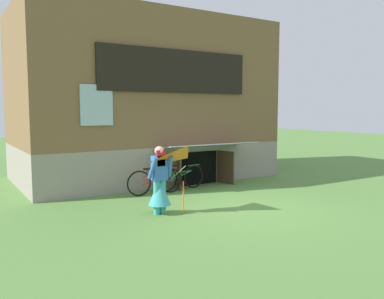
% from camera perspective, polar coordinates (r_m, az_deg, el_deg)
% --- Properties ---
extents(ground_plane, '(60.00, 60.00, 0.00)m').
position_cam_1_polar(ground_plane, '(10.05, 6.43, -8.05)').
color(ground_plane, '#56843D').
extents(log_house, '(8.42, 5.65, 5.44)m').
position_cam_1_polar(log_house, '(14.26, -6.83, 7.03)').
color(log_house, gray).
rests_on(log_house, ground_plane).
extents(person, '(0.61, 0.52, 1.56)m').
position_cam_1_polar(person, '(9.19, -4.61, -5.16)').
color(person, teal).
rests_on(person, ground_plane).
extents(kite, '(1.00, 1.09, 1.44)m').
position_cam_1_polar(kite, '(8.81, -0.50, -2.00)').
color(kite, orange).
rests_on(kite, ground_plane).
extents(bicycle_green, '(1.66, 0.14, 0.76)m').
position_cam_1_polar(bicycle_green, '(11.97, -1.65, -3.99)').
color(bicycle_green, black).
rests_on(bicycle_green, ground_plane).
extents(bicycle_red, '(1.68, 0.13, 0.76)m').
position_cam_1_polar(bicycle_red, '(11.37, -5.27, -4.51)').
color(bicycle_red, black).
rests_on(bicycle_red, ground_plane).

